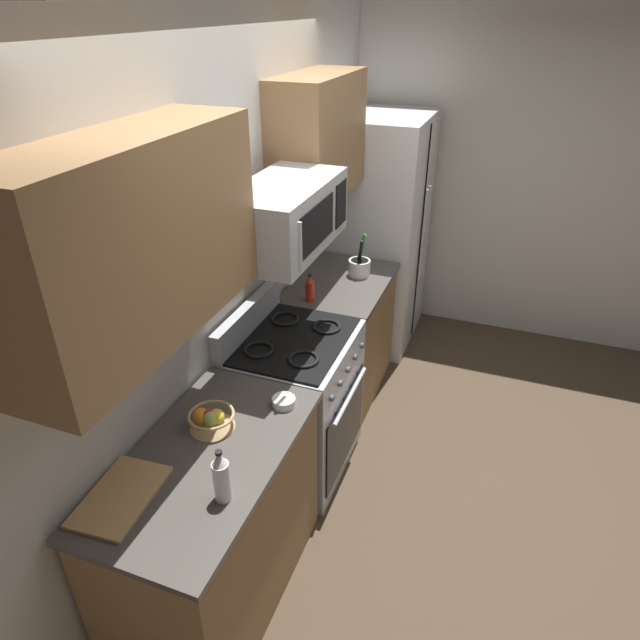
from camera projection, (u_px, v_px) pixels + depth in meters
ground_plane at (390, 485)px, 3.45m from camera, size 16.00×16.00×0.00m
wall_back at (228, 269)px, 3.11m from camera, size 8.00×0.10×2.60m
counter_left at (216, 527)px, 2.62m from camera, size 1.17×0.63×0.91m
range_oven at (295, 402)px, 3.40m from camera, size 0.76×0.68×1.09m
counter_right at (340, 337)px, 4.10m from camera, size 0.90×0.63×0.91m
refrigerator at (378, 233)px, 4.58m from camera, size 0.86×0.74×1.87m
wall_right at (467, 180)px, 4.65m from camera, size 0.10×8.00×2.60m
microwave at (285, 216)px, 2.83m from camera, size 0.80×0.44×0.34m
upper_cabinets_left at (136, 241)px, 1.96m from camera, size 1.16×0.34×0.73m
upper_cabinets_right at (319, 137)px, 3.45m from camera, size 0.89×0.34×0.73m
utensil_crock at (359, 266)px, 3.92m from camera, size 0.15×0.15×0.31m
fruit_basket at (211, 419)px, 2.53m from camera, size 0.21×0.21×0.10m
cutting_board at (120, 496)px, 2.18m from camera, size 0.40×0.27×0.02m
bottle_vinegar at (221, 477)px, 2.13m from camera, size 0.07×0.07×0.24m
bottle_hot_sauce at (310, 289)px, 3.58m from camera, size 0.06×0.06×0.19m
prep_bowl at (284, 401)px, 2.67m from camera, size 0.11×0.11×0.04m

